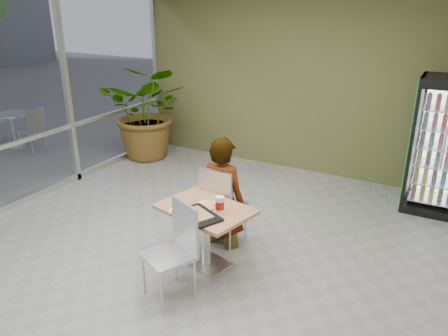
{
  "coord_description": "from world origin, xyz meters",
  "views": [
    {
      "loc": [
        2.63,
        -3.69,
        2.9
      ],
      "look_at": [
        0.22,
        0.6,
        1.0
      ],
      "focal_mm": 35.0,
      "sensor_mm": 36.0,
      "label": 1
    }
  ],
  "objects": [
    {
      "name": "ground",
      "position": [
        0.0,
        0.0,
        0.0
      ],
      "size": [
        7.0,
        7.0,
        0.0
      ],
      "primitive_type": "plane",
      "color": "gray",
      "rests_on": "ground"
    },
    {
      "name": "room_envelope",
      "position": [
        0.0,
        0.0,
        1.6
      ],
      "size": [
        6.0,
        7.0,
        3.2
      ],
      "primitive_type": null,
      "color": "silver",
      "rests_on": "ground"
    },
    {
      "name": "storefront_frame",
      "position": [
        -3.0,
        0.0,
        1.6
      ],
      "size": [
        0.1,
        7.0,
        3.2
      ],
      "primitive_type": null,
      "color": "silver",
      "rests_on": "ground"
    },
    {
      "name": "dining_table",
      "position": [
        0.32,
        0.0,
        0.54
      ],
      "size": [
        1.13,
        0.9,
        0.75
      ],
      "rotation": [
        0.0,
        0.0,
        -0.22
      ],
      "color": "#C17952",
      "rests_on": "ground"
    },
    {
      "name": "chair_far",
      "position": [
        0.21,
        0.51,
        0.61
      ],
      "size": [
        0.48,
        0.48,
        1.04
      ],
      "rotation": [
        0.0,
        0.0,
        3.1
      ],
      "color": "silver",
      "rests_on": "ground"
    },
    {
      "name": "chair_near",
      "position": [
        0.32,
        -0.56,
        0.6
      ],
      "size": [
        0.6,
        0.6,
        1.02
      ],
      "rotation": [
        0.0,
        0.0,
        -0.42
      ],
      "color": "silver",
      "rests_on": "ground"
    },
    {
      "name": "seated_woman",
      "position": [
        0.22,
        0.57,
        0.55
      ],
      "size": [
        0.65,
        0.43,
        1.7
      ],
      "primitive_type": "imported",
      "rotation": [
        0.0,
        0.0,
        3.1
      ],
      "color": "black",
      "rests_on": "ground"
    },
    {
      "name": "pizza_plate",
      "position": [
        0.31,
        0.06,
        0.77
      ],
      "size": [
        0.31,
        0.25,
        0.03
      ],
      "color": "white",
      "rests_on": "dining_table"
    },
    {
      "name": "soda_cup",
      "position": [
        0.5,
        0.0,
        0.83
      ],
      "size": [
        0.1,
        0.1,
        0.18
      ],
      "color": "white",
      "rests_on": "dining_table"
    },
    {
      "name": "napkin_stack",
      "position": [
        0.1,
        -0.22,
        0.76
      ],
      "size": [
        0.21,
        0.21,
        0.02
      ],
      "primitive_type": "cube",
      "rotation": [
        0.0,
        0.0,
        0.37
      ],
      "color": "white",
      "rests_on": "dining_table"
    },
    {
      "name": "cafeteria_tray",
      "position": [
        0.36,
        -0.23,
        0.76
      ],
      "size": [
        0.59,
        0.52,
        0.03
      ],
      "primitive_type": "cube",
      "rotation": [
        0.0,
        0.0,
        -0.44
      ],
      "color": "black",
      "rests_on": "dining_table"
    },
    {
      "name": "beverage_fridge",
      "position": [
        2.48,
        2.88,
        0.97
      ],
      "size": [
        0.9,
        0.69,
        1.95
      ],
      "rotation": [
        0.0,
        0.0,
        0.01
      ],
      "color": "black",
      "rests_on": "ground"
    },
    {
      "name": "potted_plant",
      "position": [
        -2.62,
        2.72,
        0.91
      ],
      "size": [
        1.99,
        1.85,
        1.81
      ],
      "primitive_type": "imported",
      "rotation": [
        0.0,
        0.0,
        0.32
      ],
      "color": "#386B2B",
      "rests_on": "ground"
    }
  ]
}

